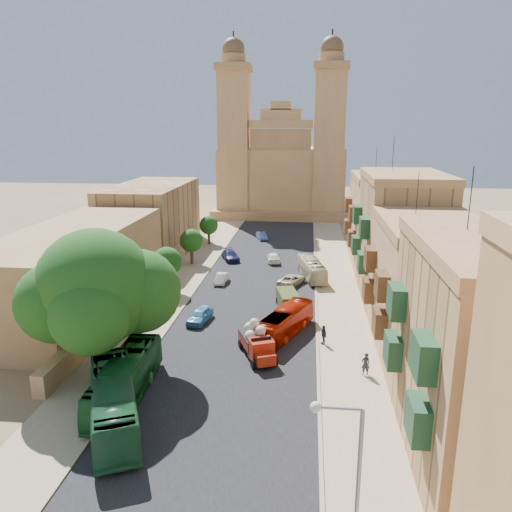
% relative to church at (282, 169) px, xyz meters
% --- Properties ---
extents(ground, '(260.00, 260.00, 0.00)m').
position_rel_church_xyz_m(ground, '(0.00, -78.61, -9.52)').
color(ground, brown).
extents(road_surface, '(14.00, 140.00, 0.01)m').
position_rel_church_xyz_m(road_surface, '(0.00, -48.61, -9.51)').
color(road_surface, black).
rests_on(road_surface, ground).
extents(sidewalk_east, '(5.00, 140.00, 0.01)m').
position_rel_church_xyz_m(sidewalk_east, '(9.50, -48.61, -9.51)').
color(sidewalk_east, tan).
rests_on(sidewalk_east, ground).
extents(sidewalk_west, '(5.00, 140.00, 0.01)m').
position_rel_church_xyz_m(sidewalk_west, '(-9.50, -48.61, -9.51)').
color(sidewalk_west, tan).
rests_on(sidewalk_west, ground).
extents(kerb_east, '(0.25, 140.00, 0.12)m').
position_rel_church_xyz_m(kerb_east, '(7.00, -48.61, -9.46)').
color(kerb_east, tan).
rests_on(kerb_east, ground).
extents(kerb_west, '(0.25, 140.00, 0.12)m').
position_rel_church_xyz_m(kerb_west, '(-7.00, -48.61, -9.46)').
color(kerb_west, tan).
rests_on(kerb_west, ground).
extents(townhouse_a, '(9.00, 14.00, 16.40)m').
position_rel_church_xyz_m(townhouse_a, '(15.95, -81.61, -3.11)').
color(townhouse_a, tan).
rests_on(townhouse_a, ground).
extents(townhouse_b, '(9.00, 14.00, 14.90)m').
position_rel_church_xyz_m(townhouse_b, '(15.95, -67.61, -3.86)').
color(townhouse_b, '#AF814F').
rests_on(townhouse_b, ground).
extents(townhouse_c, '(9.00, 14.00, 17.40)m').
position_rel_church_xyz_m(townhouse_c, '(15.95, -53.61, -2.61)').
color(townhouse_c, tan).
rests_on(townhouse_c, ground).
extents(townhouse_d, '(9.00, 14.00, 15.90)m').
position_rel_church_xyz_m(townhouse_d, '(15.95, -39.61, -3.36)').
color(townhouse_d, '#AF814F').
rests_on(townhouse_d, ground).
extents(west_wall, '(1.00, 40.00, 1.80)m').
position_rel_church_xyz_m(west_wall, '(-12.50, -58.61, -8.62)').
color(west_wall, '#AF814F').
rests_on(west_wall, ground).
extents(west_building_low, '(10.00, 28.00, 8.40)m').
position_rel_church_xyz_m(west_building_low, '(-18.00, -60.61, -5.32)').
color(west_building_low, '#9B7043').
rests_on(west_building_low, ground).
extents(west_building_mid, '(10.00, 22.00, 10.00)m').
position_rel_church_xyz_m(west_building_mid, '(-18.00, -34.61, -4.52)').
color(west_building_mid, tan).
rests_on(west_building_mid, ground).
extents(church, '(28.00, 22.50, 36.30)m').
position_rel_church_xyz_m(church, '(0.00, 0.00, 0.00)').
color(church, '#AF814F').
rests_on(church, ground).
extents(ficus_tree, '(11.46, 10.55, 11.46)m').
position_rel_church_xyz_m(ficus_tree, '(-9.40, -74.61, -2.74)').
color(ficus_tree, '#3C2A1E').
rests_on(ficus_tree, ground).
extents(street_tree_a, '(3.51, 3.51, 5.39)m').
position_rel_church_xyz_m(street_tree_a, '(-10.00, -66.61, -5.90)').
color(street_tree_a, '#3C2A1E').
rests_on(street_tree_a, ground).
extents(street_tree_b, '(3.43, 3.43, 5.27)m').
position_rel_church_xyz_m(street_tree_b, '(-10.00, -54.61, -5.98)').
color(street_tree_b, '#3C2A1E').
rests_on(street_tree_b, ground).
extents(street_tree_c, '(3.20, 3.20, 4.91)m').
position_rel_church_xyz_m(street_tree_c, '(-10.00, -42.61, -6.23)').
color(street_tree_c, '#3C2A1E').
rests_on(street_tree_c, ground).
extents(street_tree_d, '(2.99, 2.99, 4.60)m').
position_rel_church_xyz_m(street_tree_d, '(-10.00, -30.61, -6.44)').
color(street_tree_d, '#3C2A1E').
rests_on(street_tree_d, ground).
extents(streetlamp, '(2.11, 0.44, 8.22)m').
position_rel_church_xyz_m(streetlamp, '(7.72, -90.61, -4.31)').
color(streetlamp, gray).
rests_on(streetlamp, ground).
extents(red_truck, '(3.75, 5.54, 3.07)m').
position_rel_church_xyz_m(red_truck, '(1.98, -70.26, -8.16)').
color(red_truck, '#A6200C').
rests_on(red_truck, ground).
extents(olive_pickup, '(2.80, 4.61, 1.77)m').
position_rel_church_xyz_m(olive_pickup, '(4.00, -58.61, -8.65)').
color(olive_pickup, '#3E471A').
rests_on(olive_pickup, ground).
extents(bus_green_south, '(6.86, 11.19, 3.09)m').
position_rel_church_xyz_m(bus_green_south, '(-6.18, -80.67, -7.97)').
color(bus_green_south, '#1F5B31').
rests_on(bus_green_south, ground).
extents(bus_green_north, '(2.84, 10.64, 2.94)m').
position_rel_church_xyz_m(bus_green_north, '(-6.50, -77.61, -8.04)').
color(bus_green_north, '#115320').
rests_on(bus_green_north, ground).
extents(bus_red_east, '(5.32, 9.02, 2.48)m').
position_rel_church_xyz_m(bus_red_east, '(4.00, -65.59, -8.28)').
color(bus_red_east, '#B01802').
rests_on(bus_red_east, ground).
extents(bus_cream_east, '(3.83, 8.87, 2.41)m').
position_rel_church_xyz_m(bus_cream_east, '(6.50, -47.52, -8.31)').
color(bus_cream_east, beige).
rests_on(bus_cream_east, ground).
extents(car_blue_a, '(2.32, 4.27, 1.38)m').
position_rel_church_xyz_m(car_blue_a, '(-4.36, -63.34, -8.83)').
color(car_blue_a, teal).
rests_on(car_blue_a, ground).
extents(car_white_a, '(1.37, 3.58, 1.16)m').
position_rel_church_xyz_m(car_white_a, '(-4.45, -50.80, -8.93)').
color(car_white_a, silver).
rests_on(car_white_a, ground).
extents(car_cream, '(3.76, 5.06, 1.28)m').
position_rel_church_xyz_m(car_cream, '(4.11, -50.54, -8.88)').
color(car_cream, '#C3B79A').
rests_on(car_cream, ground).
extents(car_dkblue, '(3.51, 5.06, 1.36)m').
position_rel_church_xyz_m(car_dkblue, '(-5.00, -40.12, -8.83)').
color(car_dkblue, '#171C4C').
rests_on(car_dkblue, ground).
extents(car_white_b, '(2.23, 4.33, 1.41)m').
position_rel_church_xyz_m(car_white_b, '(1.16, -40.47, -8.81)').
color(car_white_b, white).
rests_on(car_white_b, ground).
extents(car_blue_b, '(2.39, 3.88, 1.21)m').
position_rel_church_xyz_m(car_blue_b, '(-1.84, -26.21, -8.91)').
color(car_blue_b, '#4264B7').
rests_on(car_blue_b, ground).
extents(pedestrian_a, '(0.73, 0.55, 1.82)m').
position_rel_church_xyz_m(pedestrian_a, '(10.56, -72.46, -8.61)').
color(pedestrian_a, '#2A282F').
rests_on(pedestrian_a, ground).
extents(pedestrian_c, '(0.79, 1.11, 1.75)m').
position_rel_church_xyz_m(pedestrian_c, '(7.50, -67.15, -8.64)').
color(pedestrian_c, '#323239').
rests_on(pedestrian_c, ground).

